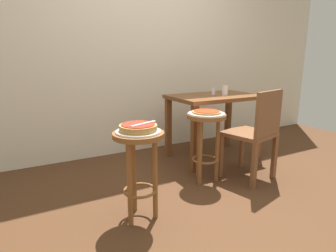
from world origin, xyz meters
name	(u,v)px	position (x,y,z in m)	size (l,w,h in m)	color
ground_plane	(222,206)	(0.00, 0.00, 0.00)	(6.00, 6.00, 0.00)	#4C2D19
back_wall	(136,25)	(0.00, 1.65, 1.50)	(6.00, 0.10, 3.00)	beige
stool_foreground	(139,157)	(-0.62, 0.16, 0.46)	(0.35, 0.35, 0.63)	brown
serving_plate_foreground	(138,131)	(-0.62, 0.16, 0.64)	(0.30, 0.30, 0.01)	silver
pizza_foreground	(138,127)	(-0.62, 0.16, 0.67)	(0.26, 0.26, 0.05)	#B78442
stool_middle	(206,133)	(0.16, 0.45, 0.46)	(0.35, 0.35, 0.63)	brown
serving_plate_middle	(206,114)	(0.16, 0.45, 0.64)	(0.33, 0.33, 0.01)	silver
pizza_middle	(207,112)	(0.16, 0.45, 0.66)	(0.26, 0.26, 0.02)	#B78442
dining_table	(214,106)	(0.63, 0.95, 0.60)	(0.98, 0.64, 0.72)	brown
cup_near_edge	(225,91)	(0.70, 0.86, 0.78)	(0.06, 0.06, 0.10)	silver
condiment_shaker	(213,91)	(0.63, 0.98, 0.76)	(0.04, 0.04, 0.07)	white
wooden_chair	(256,131)	(0.58, 0.26, 0.47)	(0.48, 0.48, 0.85)	brown
pizza_server_knife	(143,124)	(-0.59, 0.14, 0.70)	(0.22, 0.02, 0.01)	silver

